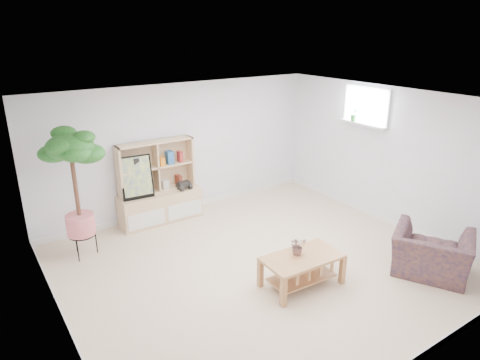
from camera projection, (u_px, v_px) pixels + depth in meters
floor at (261, 264)px, 6.34m from camera, size 5.50×5.00×0.01m
ceiling at (264, 102)px, 5.53m from camera, size 5.50×5.00×0.01m
walls at (263, 189)px, 5.93m from camera, size 5.51×5.01×2.40m
baseboard at (261, 261)px, 6.32m from camera, size 5.50×5.00×0.10m
window at (367, 106)px, 7.57m from camera, size 0.10×0.98×0.68m
window_sill at (363, 124)px, 7.64m from camera, size 0.14×1.00×0.04m
storage_unit at (159, 183)px, 7.53m from camera, size 1.47×0.50×1.47m
poster at (137, 177)px, 7.22m from camera, size 0.55×0.17×0.74m
toy_truck at (184, 185)px, 7.71m from camera, size 0.32×0.23×0.16m
coffee_table at (302, 271)px, 5.77m from camera, size 1.09×0.63×0.44m
table_plant at (298, 246)px, 5.71m from camera, size 0.27×0.25×0.25m
floor_tree at (77, 195)px, 6.26m from camera, size 0.85×0.85×1.99m
armchair at (432, 250)px, 5.97m from camera, size 1.26×1.31×0.75m
sill_plant at (354, 114)px, 7.77m from camera, size 0.17×0.16×0.25m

